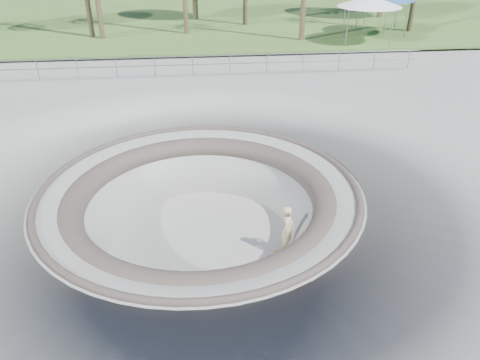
# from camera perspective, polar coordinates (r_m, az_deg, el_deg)

# --- Properties ---
(ground) EXTENTS (180.00, 180.00, 0.00)m
(ground) POSITION_cam_1_polar(r_m,az_deg,el_deg) (14.89, -4.97, -1.20)
(ground) COLOR gray
(ground) RESTS_ON ground
(skate_bowl) EXTENTS (14.00, 14.00, 4.10)m
(skate_bowl) POSITION_cam_1_polar(r_m,az_deg,el_deg) (15.90, -4.69, -6.89)
(skate_bowl) COLOR gray
(skate_bowl) RESTS_ON ground
(grass_strip) EXTENTS (180.00, 36.00, 0.12)m
(grass_strip) POSITION_cam_1_polar(r_m,az_deg,el_deg) (47.42, -6.22, 20.26)
(grass_strip) COLOR #466327
(grass_strip) RESTS_ON ground
(distant_hills) EXTENTS (103.20, 45.00, 28.60)m
(distant_hills) POSITION_cam_1_polar(r_m,az_deg,el_deg) (71.62, -2.91, 17.52)
(distant_hills) COLOR brown
(distant_hills) RESTS_ON ground
(safety_railing) EXTENTS (25.00, 0.06, 1.03)m
(safety_railing) POSITION_cam_1_polar(r_m,az_deg,el_deg) (25.77, -5.81, 13.75)
(safety_railing) COLOR gray
(safety_railing) RESTS_ON ground
(skateboard) EXTENTS (0.94, 0.52, 0.09)m
(skateboard) POSITION_cam_1_polar(r_m,az_deg,el_deg) (15.31, 5.68, -8.55)
(skateboard) COLOR olive
(skateboard) RESTS_ON ground
(skater) EXTENTS (0.59, 0.70, 1.63)m
(skater) POSITION_cam_1_polar(r_m,az_deg,el_deg) (14.81, 5.84, -5.99)
(skater) COLOR tan
(skater) RESTS_ON skateboard
(canopy_white) EXTENTS (5.71, 5.71, 2.96)m
(canopy_white) POSITION_cam_1_polar(r_m,az_deg,el_deg) (33.30, 15.55, 20.27)
(canopy_white) COLOR gray
(canopy_white) RESTS_ON ground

